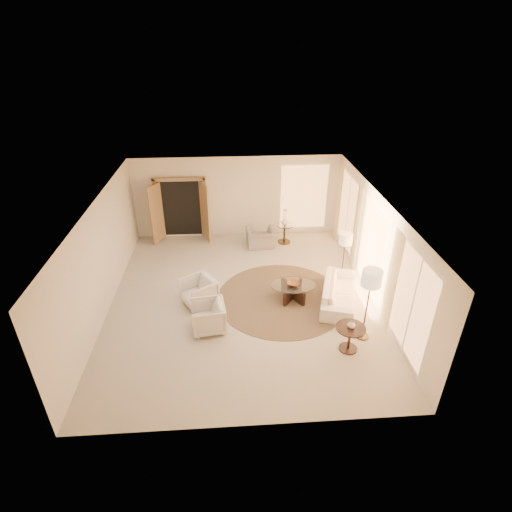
{
  "coord_description": "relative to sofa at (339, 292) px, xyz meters",
  "views": [
    {
      "loc": [
        -0.25,
        -8.86,
        6.34
      ],
      "look_at": [
        0.4,
        0.4,
        1.1
      ],
      "focal_mm": 28.0,
      "sensor_mm": 36.0,
      "label": 1
    }
  ],
  "objects": [
    {
      "name": "side_table",
      "position": [
        -0.99,
        3.54,
        0.1
      ],
      "size": [
        0.57,
        0.57,
        0.66
      ],
      "rotation": [
        0.0,
        0.0,
        0.17
      ],
      "color": "#2E2519",
      "rests_on": "room"
    },
    {
      "name": "sofa",
      "position": [
        0.0,
        0.0,
        0.0
      ],
      "size": [
        1.39,
        2.22,
        0.61
      ],
      "primitive_type": "imported",
      "rotation": [
        0.0,
        0.0,
        1.27
      ],
      "color": "white",
      "rests_on": "room"
    },
    {
      "name": "curtains_right",
      "position": [
        0.84,
        1.29,
        1.0
      ],
      "size": [
        0.06,
        5.2,
        2.6
      ],
      "primitive_type": null,
      "color": "beige",
      "rests_on": "room"
    },
    {
      "name": "end_vase",
      "position": [
        -0.22,
        -1.83,
        0.41
      ],
      "size": [
        0.23,
        0.23,
        0.18
      ],
      "primitive_type": "imported",
      "rotation": [
        0.0,
        0.0,
        0.42
      ],
      "color": "white",
      "rests_on": "end_table"
    },
    {
      "name": "end_table",
      "position": [
        -0.22,
        -1.83,
        0.13
      ],
      "size": [
        0.66,
        0.66,
        0.63
      ],
      "rotation": [
        0.0,
        0.0,
        0.22
      ],
      "color": "black",
      "rests_on": "room"
    },
    {
      "name": "bowl",
      "position": [
        -1.19,
        0.23,
        0.18
      ],
      "size": [
        0.41,
        0.41,
        0.08
      ],
      "primitive_type": "imported",
      "rotation": [
        0.0,
        0.0,
        -0.29
      ],
      "color": "brown",
      "rests_on": "coffee_table"
    },
    {
      "name": "armchair_right",
      "position": [
        -3.42,
        -0.88,
        0.1
      ],
      "size": [
        0.83,
        0.87,
        0.8
      ],
      "primitive_type": "imported",
      "rotation": [
        0.0,
        0.0,
        -1.44
      ],
      "color": "white",
      "rests_on": "room"
    },
    {
      "name": "french_doors",
      "position": [
        -4.46,
        4.11,
        0.76
      ],
      "size": [
        1.95,
        0.66,
        2.16
      ],
      "color": "#A98454",
      "rests_on": "room"
    },
    {
      "name": "side_vase",
      "position": [
        -0.99,
        3.54,
        0.47
      ],
      "size": [
        0.31,
        0.31,
        0.25
      ],
      "primitive_type": "imported",
      "rotation": [
        0.0,
        0.0,
        0.37
      ],
      "color": "white",
      "rests_on": "side_table"
    },
    {
      "name": "floor_lamp_far",
      "position": [
        0.23,
        -1.43,
        1.26
      ],
      "size": [
        0.45,
        0.45,
        1.84
      ],
      "rotation": [
        0.0,
        0.0,
        0.33
      ],
      "color": "#2E2519",
      "rests_on": "room"
    },
    {
      "name": "room",
      "position": [
        -2.56,
        0.29,
        1.09
      ],
      "size": [
        7.04,
        8.04,
        2.83
      ],
      "color": "beige",
      "rests_on": "ground"
    },
    {
      "name": "armchair_left",
      "position": [
        -3.7,
        0.18,
        0.11
      ],
      "size": [
        1.05,
        1.07,
        0.82
      ],
      "primitive_type": "imported",
      "rotation": [
        0.0,
        0.0,
        -1.01
      ],
      "color": "white",
      "rests_on": "room"
    },
    {
      "name": "windows_right",
      "position": [
        0.89,
        0.39,
        1.05
      ],
      "size": [
        0.1,
        6.4,
        2.4
      ],
      "primitive_type": null,
      "color": "#FFAF66",
      "rests_on": "room"
    },
    {
      "name": "coffee_table",
      "position": [
        -1.19,
        0.23,
        -0.02
      ],
      "size": [
        1.27,
        1.27,
        0.45
      ],
      "rotation": [
        0.0,
        0.0,
        -0.05
      ],
      "color": "black",
      "rests_on": "room"
    },
    {
      "name": "accent_chair",
      "position": [
        -1.82,
        3.32,
        0.1
      ],
      "size": [
        0.96,
        0.66,
        0.81
      ],
      "primitive_type": "imported",
      "rotation": [
        0.0,
        0.0,
        3.21
      ],
      "color": "gray",
      "rests_on": "room"
    },
    {
      "name": "area_rug",
      "position": [
        -1.49,
        0.26,
        -0.3
      ],
      "size": [
        3.61,
        3.61,
        0.01
      ],
      "primitive_type": "cylinder",
      "rotation": [
        0.0,
        0.0,
        0.03
      ],
      "color": "#3B2C1C",
      "rests_on": "room"
    },
    {
      "name": "floor_lamp_near",
      "position": [
        0.34,
        1.02,
        0.99
      ],
      "size": [
        0.37,
        0.37,
        1.53
      ],
      "rotation": [
        0.0,
        0.0,
        0.08
      ],
      "color": "#2E2519",
      "rests_on": "room"
    },
    {
      "name": "window_back_corner",
      "position": [
        -0.26,
        4.24,
        1.05
      ],
      "size": [
        1.7,
        0.1,
        2.4
      ],
      "primitive_type": null,
      "color": "#FFAF66",
      "rests_on": "room"
    }
  ]
}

